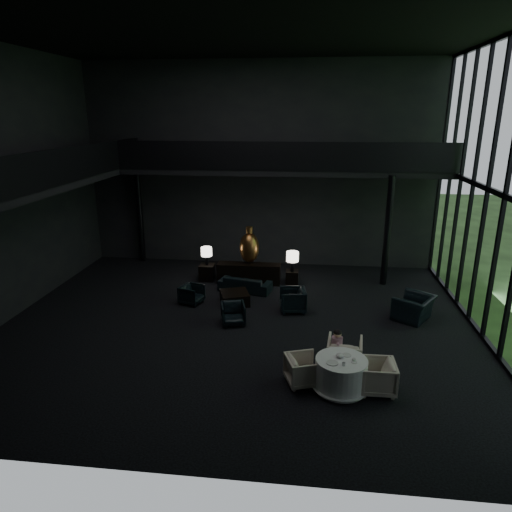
# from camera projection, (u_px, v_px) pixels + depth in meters

# --- Properties ---
(floor) EXTENTS (14.00, 12.00, 0.02)m
(floor) POSITION_uv_depth(u_px,v_px,m) (238.00, 325.00, 13.60)
(floor) COLOR black
(floor) RESTS_ON ground
(ceiling) EXTENTS (14.00, 12.00, 0.02)m
(ceiling) POSITION_uv_depth(u_px,v_px,m) (235.00, 29.00, 11.22)
(ceiling) COLOR black
(ceiling) RESTS_ON ground
(wall_back) EXTENTS (14.00, 0.04, 8.00)m
(wall_back) POSITION_uv_depth(u_px,v_px,m) (260.00, 167.00, 18.10)
(wall_back) COLOR black
(wall_back) RESTS_ON ground
(wall_front) EXTENTS (14.00, 0.04, 8.00)m
(wall_front) POSITION_uv_depth(u_px,v_px,m) (174.00, 257.00, 6.72)
(wall_front) COLOR black
(wall_front) RESTS_ON ground
(curtain_wall) EXTENTS (0.20, 12.00, 8.00)m
(curtain_wall) POSITION_uv_depth(u_px,v_px,m) (505.00, 196.00, 11.65)
(curtain_wall) COLOR black
(curtain_wall) RESTS_ON ground
(mezzanine_left) EXTENTS (2.00, 12.00, 0.25)m
(mezzanine_left) POSITION_uv_depth(u_px,v_px,m) (30.00, 187.00, 13.07)
(mezzanine_left) COLOR black
(mezzanine_left) RESTS_ON wall_left
(mezzanine_back) EXTENTS (12.00, 2.00, 0.25)m
(mezzanine_back) POSITION_uv_depth(u_px,v_px,m) (284.00, 170.00, 17.04)
(mezzanine_back) COLOR black
(mezzanine_back) RESTS_ON wall_back
(railing_left) EXTENTS (0.06, 12.00, 1.00)m
(railing_left) POSITION_uv_depth(u_px,v_px,m) (60.00, 167.00, 12.78)
(railing_left) COLOR black
(railing_left) RESTS_ON mezzanine_left
(railing_back) EXTENTS (12.00, 0.06, 1.00)m
(railing_back) POSITION_uv_depth(u_px,v_px,m) (282.00, 156.00, 15.92)
(railing_back) COLOR black
(railing_back) RESTS_ON mezzanine_back
(column_nw) EXTENTS (0.24, 0.24, 4.00)m
(column_nw) POSITION_uv_depth(u_px,v_px,m) (140.00, 215.00, 18.96)
(column_nw) COLOR black
(column_nw) RESTS_ON floor
(column_ne) EXTENTS (0.24, 0.24, 4.00)m
(column_ne) POSITION_uv_depth(u_px,v_px,m) (387.00, 231.00, 16.27)
(column_ne) COLOR black
(column_ne) RESTS_ON floor
(console) EXTENTS (2.33, 0.53, 0.74)m
(console) POSITION_uv_depth(u_px,v_px,m) (249.00, 273.00, 16.86)
(console) COLOR black
(console) RESTS_ON floor
(bronze_urn) EXTENTS (0.72, 0.72, 1.35)m
(bronze_urn) POSITION_uv_depth(u_px,v_px,m) (249.00, 247.00, 16.77)
(bronze_urn) COLOR olive
(bronze_urn) RESTS_ON console
(side_table_left) EXTENTS (0.55, 0.55, 0.60)m
(side_table_left) POSITION_uv_depth(u_px,v_px,m) (207.00, 272.00, 17.19)
(side_table_left) COLOR black
(side_table_left) RESTS_ON floor
(table_lamp_left) EXTENTS (0.41, 0.41, 0.68)m
(table_lamp_left) POSITION_uv_depth(u_px,v_px,m) (207.00, 252.00, 16.95)
(table_lamp_left) COLOR black
(table_lamp_left) RESTS_ON side_table_left
(side_table_right) EXTENTS (0.46, 0.46, 0.50)m
(side_table_right) POSITION_uv_depth(u_px,v_px,m) (292.00, 277.00, 16.83)
(side_table_right) COLOR black
(side_table_right) RESTS_ON floor
(table_lamp_right) EXTENTS (0.45, 0.45, 0.75)m
(table_lamp_right) POSITION_uv_depth(u_px,v_px,m) (292.00, 257.00, 16.53)
(table_lamp_right) COLOR black
(table_lamp_right) RESTS_ON side_table_right
(sofa) EXTENTS (1.69, 0.82, 0.64)m
(sofa) POSITION_uv_depth(u_px,v_px,m) (245.00, 282.00, 16.11)
(sofa) COLOR black
(sofa) RESTS_ON floor
(lounge_armchair_west) EXTENTS (0.71, 0.73, 0.61)m
(lounge_armchair_west) POSITION_uv_depth(u_px,v_px,m) (192.00, 295.00, 15.06)
(lounge_armchair_west) COLOR black
(lounge_armchair_west) RESTS_ON floor
(lounge_armchair_east) EXTENTS (0.87, 0.92, 0.85)m
(lounge_armchair_east) POSITION_uv_depth(u_px,v_px,m) (293.00, 298.00, 14.43)
(lounge_armchair_east) COLOR black
(lounge_armchair_east) RESTS_ON floor
(lounge_armchair_south) EXTENTS (0.76, 0.73, 0.65)m
(lounge_armchair_south) POSITION_uv_depth(u_px,v_px,m) (233.00, 314.00, 13.57)
(lounge_armchair_south) COLOR black
(lounge_armchair_south) RESTS_ON floor
(window_armchair) EXTENTS (1.34, 1.46, 1.07)m
(window_armchair) POSITION_uv_depth(u_px,v_px,m) (414.00, 303.00, 13.82)
(window_armchair) COLOR black
(window_armchair) RESTS_ON floor
(coffee_table) EXTENTS (1.12, 1.12, 0.39)m
(coffee_table) POSITION_uv_depth(u_px,v_px,m) (235.00, 298.00, 15.07)
(coffee_table) COLOR black
(coffee_table) RESTS_ON floor
(dining_table) EXTENTS (1.32, 1.32, 0.75)m
(dining_table) POSITION_uv_depth(u_px,v_px,m) (341.00, 376.00, 10.34)
(dining_table) COLOR white
(dining_table) RESTS_ON floor
(dining_chair_north) EXTENTS (0.99, 0.94, 0.93)m
(dining_chair_north) POSITION_uv_depth(u_px,v_px,m) (345.00, 351.00, 11.17)
(dining_chair_north) COLOR #C2B794
(dining_chair_north) RESTS_ON floor
(dining_chair_east) EXTENTS (0.77, 0.82, 0.84)m
(dining_chair_east) POSITION_uv_depth(u_px,v_px,m) (377.00, 374.00, 10.23)
(dining_chair_east) COLOR beige
(dining_chair_east) RESTS_ON floor
(dining_chair_west) EXTENTS (0.88, 0.91, 0.75)m
(dining_chair_west) POSITION_uv_depth(u_px,v_px,m) (303.00, 369.00, 10.54)
(dining_chair_west) COLOR beige
(dining_chair_west) RESTS_ON floor
(child) EXTENTS (0.27, 0.27, 0.58)m
(child) POSITION_uv_depth(u_px,v_px,m) (337.00, 341.00, 11.08)
(child) COLOR pink
(child) RESTS_ON dining_chair_north
(plate_a) EXTENTS (0.33, 0.33, 0.02)m
(plate_a) POSITION_uv_depth(u_px,v_px,m) (332.00, 363.00, 10.06)
(plate_a) COLOR white
(plate_a) RESTS_ON dining_table
(plate_b) EXTENTS (0.25, 0.25, 0.01)m
(plate_b) POSITION_uv_depth(u_px,v_px,m) (347.00, 355.00, 10.39)
(plate_b) COLOR white
(plate_b) RESTS_ON dining_table
(saucer) EXTENTS (0.18, 0.18, 0.01)m
(saucer) POSITION_uv_depth(u_px,v_px,m) (354.00, 362.00, 10.09)
(saucer) COLOR white
(saucer) RESTS_ON dining_table
(coffee_cup) EXTENTS (0.11, 0.11, 0.06)m
(coffee_cup) POSITION_uv_depth(u_px,v_px,m) (354.00, 359.00, 10.13)
(coffee_cup) COLOR white
(coffee_cup) RESTS_ON saucer
(cereal_bowl) EXTENTS (0.18, 0.18, 0.09)m
(cereal_bowl) POSITION_uv_depth(u_px,v_px,m) (340.00, 356.00, 10.29)
(cereal_bowl) COLOR white
(cereal_bowl) RESTS_ON dining_table
(cream_pot) EXTENTS (0.09, 0.09, 0.08)m
(cream_pot) POSITION_uv_depth(u_px,v_px,m) (344.00, 364.00, 9.95)
(cream_pot) COLOR #99999E
(cream_pot) RESTS_ON dining_table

